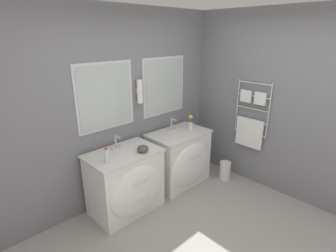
# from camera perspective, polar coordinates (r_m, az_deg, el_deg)

# --- Properties ---
(wall_back) EXTENTS (4.88, 0.16, 2.60)m
(wall_back) POSITION_cam_1_polar(r_m,az_deg,el_deg) (3.61, -9.96, 4.07)
(wall_back) COLOR slate
(wall_back) RESTS_ON ground_plane
(wall_right) EXTENTS (0.13, 3.57, 2.60)m
(wall_right) POSITION_cam_1_polar(r_m,az_deg,el_deg) (4.18, 17.43, 5.38)
(wall_right) COLOR slate
(wall_right) RESTS_ON ground_plane
(vanity_left) EXTENTS (0.92, 0.66, 0.84)m
(vanity_left) POSITION_cam_1_polar(r_m,az_deg,el_deg) (3.52, -8.98, -11.97)
(vanity_left) COLOR white
(vanity_left) RESTS_ON ground_plane
(vanity_right) EXTENTS (0.92, 0.66, 0.84)m
(vanity_right) POSITION_cam_1_polar(r_m,az_deg,el_deg) (4.09, 2.66, -6.97)
(vanity_right) COLOR white
(vanity_right) RESTS_ON ground_plane
(faucet_left) EXTENTS (0.17, 0.12, 0.19)m
(faucet_left) POSITION_cam_1_polar(r_m,az_deg,el_deg) (3.43, -11.19, -3.51)
(faucet_left) COLOR silver
(faucet_left) RESTS_ON vanity_left
(faucet_right) EXTENTS (0.17, 0.12, 0.19)m
(faucet_right) POSITION_cam_1_polar(r_m,az_deg,el_deg) (4.01, 0.89, 0.33)
(faucet_right) COLOR silver
(faucet_right) RESTS_ON vanity_right
(toiletry_bottle) EXTENTS (0.06, 0.06, 0.18)m
(toiletry_bottle) POSITION_cam_1_polar(r_m,az_deg,el_deg) (3.10, -13.20, -6.29)
(toiletry_bottle) COLOR silver
(toiletry_bottle) RESTS_ON vanity_left
(amenity_bowl) EXTENTS (0.15, 0.15, 0.09)m
(amenity_bowl) POSITION_cam_1_polar(r_m,az_deg,el_deg) (3.31, -5.51, -4.93)
(amenity_bowl) COLOR #4C4742
(amenity_bowl) RESTS_ON vanity_left
(flower_vase) EXTENTS (0.07, 0.07, 0.23)m
(flower_vase) POSITION_cam_1_polar(r_m,az_deg,el_deg) (4.08, 4.92, 0.72)
(flower_vase) COLOR silver
(flower_vase) RESTS_ON vanity_right
(waste_bin) EXTENTS (0.18, 0.18, 0.30)m
(waste_bin) POSITION_cam_1_polar(r_m,az_deg,el_deg) (4.41, 12.30, -9.35)
(waste_bin) COLOR silver
(waste_bin) RESTS_ON ground_plane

